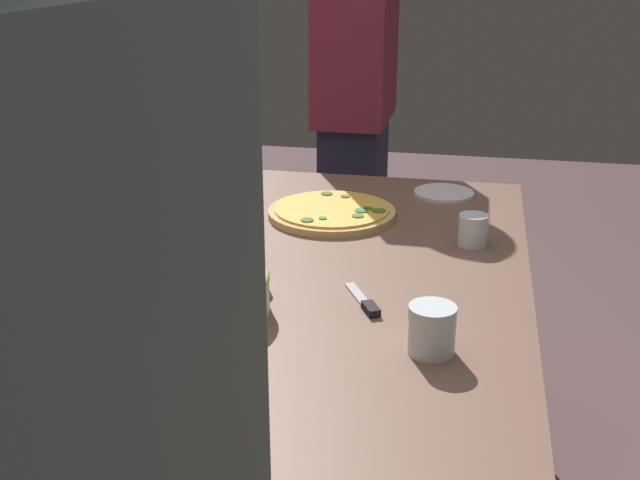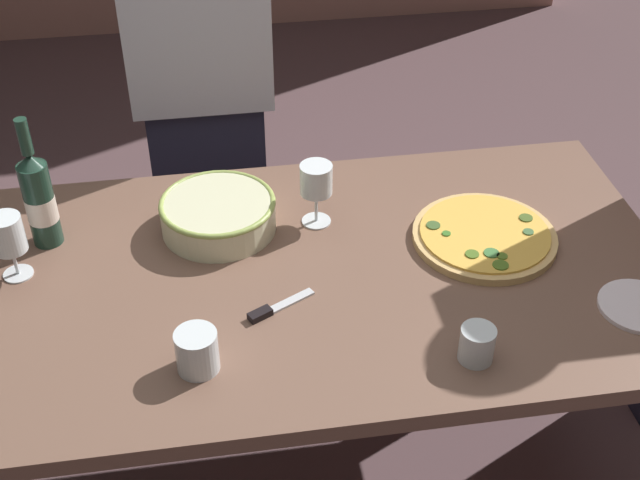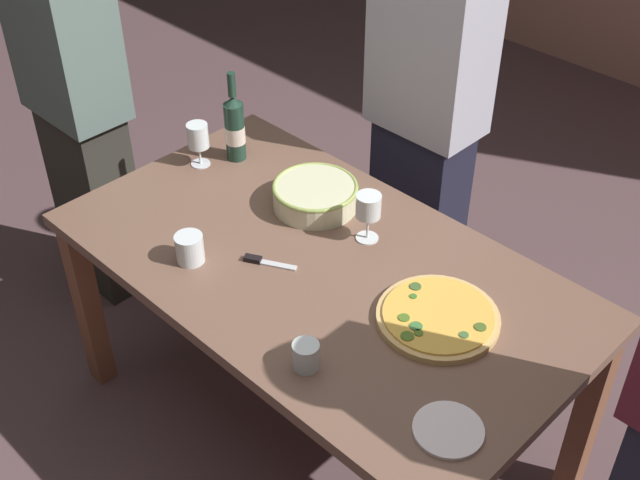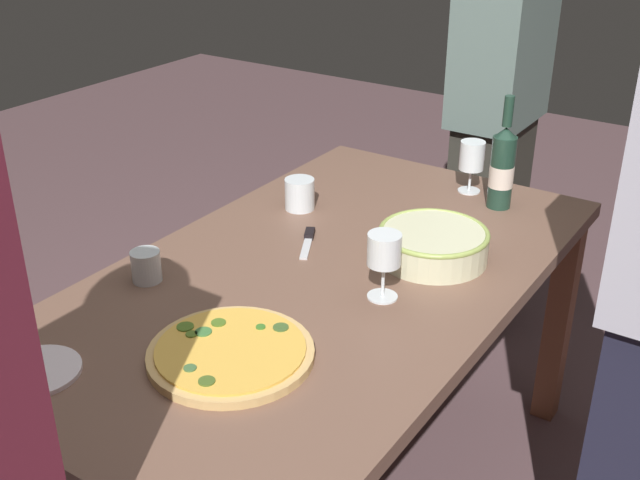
{
  "view_description": "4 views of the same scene",
  "coord_description": "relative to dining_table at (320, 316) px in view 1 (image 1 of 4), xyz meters",
  "views": [
    {
      "loc": [
        -1.51,
        -0.31,
        1.43
      ],
      "look_at": [
        0.0,
        0.0,
        0.84
      ],
      "focal_mm": 43.47,
      "sensor_mm": 36.0,
      "label": 1
    },
    {
      "loc": [
        -0.23,
        -1.46,
        1.97
      ],
      "look_at": [
        0.0,
        0.0,
        0.84
      ],
      "focal_mm": 47.89,
      "sensor_mm": 36.0,
      "label": 2
    },
    {
      "loc": [
        1.31,
        -1.34,
        2.32
      ],
      "look_at": [
        0.0,
        0.0,
        0.84
      ],
      "focal_mm": 46.37,
      "sensor_mm": 36.0,
      "label": 3
    },
    {
      "loc": [
        1.39,
        0.93,
        1.67
      ],
      "look_at": [
        0.0,
        0.0,
        0.84
      ],
      "focal_mm": 43.94,
      "sensor_mm": 36.0,
      "label": 4
    }
  ],
  "objects": [
    {
      "name": "wine_glass_near_pizza",
      "position": [
        -0.67,
        0.09,
        0.2
      ],
      "size": [
        0.07,
        0.07,
        0.16
      ],
      "color": "white",
      "rests_on": "dining_table"
    },
    {
      "name": "person_host",
      "position": [
        1.14,
        0.11,
        0.22
      ],
      "size": [
        0.42,
        0.24,
        1.73
      ],
      "rotation": [
        0.0,
        0.0,
        -3.04
      ],
      "color": "#222336",
      "rests_on": "ground"
    },
    {
      "name": "pizza",
      "position": [
        0.4,
        0.05,
        0.11
      ],
      "size": [
        0.34,
        0.34,
        0.03
      ],
      "color": "tan",
      "rests_on": "dining_table"
    },
    {
      "name": "cup_ceramic",
      "position": [
        0.26,
        -0.32,
        0.13
      ],
      "size": [
        0.07,
        0.07,
        0.08
      ],
      "primitive_type": "cylinder",
      "color": "white",
      "rests_on": "dining_table"
    },
    {
      "name": "pizza_knife",
      "position": [
        -0.12,
        -0.12,
        0.1
      ],
      "size": [
        0.15,
        0.09,
        0.02
      ],
      "color": "silver",
      "rests_on": "dining_table"
    },
    {
      "name": "serving_bowl",
      "position": [
        -0.21,
        0.2,
        0.14
      ],
      "size": [
        0.28,
        0.28,
        0.08
      ],
      "color": "beige",
      "rests_on": "dining_table"
    },
    {
      "name": "side_plate",
      "position": [
        0.65,
        -0.23,
        0.1
      ],
      "size": [
        0.17,
        0.17,
        0.01
      ],
      "primitive_type": "cylinder",
      "color": "white",
      "rests_on": "dining_table"
    },
    {
      "name": "dining_table",
      "position": [
        0.0,
        0.0,
        0.0
      ],
      "size": [
        1.6,
        0.9,
        0.75
      ],
      "color": "brown",
      "rests_on": "ground"
    },
    {
      "name": "wine_bottle",
      "position": [
        -0.61,
        0.21,
        0.21
      ],
      "size": [
        0.07,
        0.07,
        0.33
      ],
      "color": "#1D3A2C",
      "rests_on": "dining_table"
    },
    {
      "name": "wine_glass_by_bottle",
      "position": [
        0.02,
        0.19,
        0.21
      ],
      "size": [
        0.08,
        0.08,
        0.16
      ],
      "color": "white",
      "rests_on": "dining_table"
    },
    {
      "name": "cup_amber",
      "position": [
        -0.28,
        -0.26,
        0.14
      ],
      "size": [
        0.08,
        0.08,
        0.09
      ],
      "primitive_type": "cylinder",
      "color": "white",
      "rests_on": "dining_table"
    }
  ]
}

